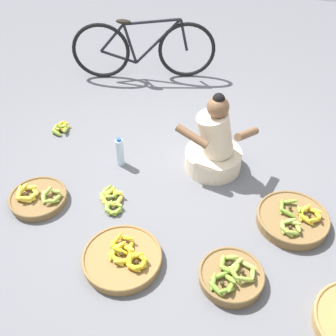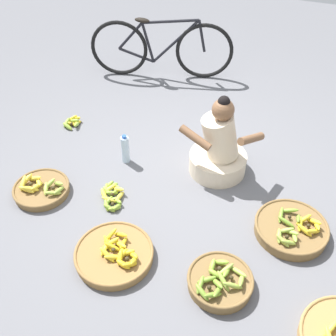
# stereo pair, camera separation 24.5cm
# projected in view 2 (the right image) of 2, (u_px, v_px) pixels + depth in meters

# --- Properties ---
(ground_plane) EXTENTS (10.00, 10.00, 0.00)m
(ground_plane) POSITION_uv_depth(u_px,v_px,m) (176.00, 183.00, 3.70)
(ground_plane) COLOR slate
(vendor_woman_front) EXTENTS (0.70, 0.52, 0.79)m
(vendor_woman_front) POSITION_uv_depth(u_px,v_px,m) (219.00, 149.00, 3.66)
(vendor_woman_front) COLOR beige
(vendor_woman_front) RESTS_ON ground
(bicycle_leaning) EXTENTS (1.65, 0.50, 0.73)m
(bicycle_leaning) POSITION_uv_depth(u_px,v_px,m) (161.00, 49.00, 4.90)
(bicycle_leaning) COLOR black
(bicycle_leaning) RESTS_ON ground
(banana_basket_mid_right) EXTENTS (0.47, 0.47, 0.17)m
(banana_basket_mid_right) POSITION_uv_depth(u_px,v_px,m) (220.00, 281.00, 2.88)
(banana_basket_mid_right) COLOR brown
(banana_basket_mid_right) RESTS_ON ground
(banana_basket_back_right) EXTENTS (0.58, 0.58, 0.17)m
(banana_basket_back_right) POSITION_uv_depth(u_px,v_px,m) (291.00, 228.00, 3.24)
(banana_basket_back_right) COLOR brown
(banana_basket_back_right) RESTS_ON ground
(banana_basket_near_vendor) EXTENTS (0.49, 0.49, 0.15)m
(banana_basket_near_vendor) POSITION_uv_depth(u_px,v_px,m) (41.00, 189.00, 3.58)
(banana_basket_near_vendor) COLOR brown
(banana_basket_near_vendor) RESTS_ON ground
(banana_basket_back_left) EXTENTS (0.59, 0.59, 0.15)m
(banana_basket_back_left) POSITION_uv_depth(u_px,v_px,m) (115.00, 254.00, 3.07)
(banana_basket_back_left) COLOR olive
(banana_basket_back_left) RESTS_ON ground
(loose_bananas_near_bicycle) EXTENTS (0.27, 0.35, 0.10)m
(loose_bananas_near_bicycle) POSITION_uv_depth(u_px,v_px,m) (112.00, 196.00, 3.54)
(loose_bananas_near_bicycle) COLOR yellow
(loose_bananas_near_bicycle) RESTS_ON ground
(loose_bananas_back_center) EXTENTS (0.19, 0.24, 0.08)m
(loose_bananas_back_center) POSITION_uv_depth(u_px,v_px,m) (72.00, 122.00, 4.35)
(loose_bananas_back_center) COLOR gold
(loose_bananas_back_center) RESTS_ON ground
(water_bottle) EXTENTS (0.08, 0.08, 0.30)m
(water_bottle) POSITION_uv_depth(u_px,v_px,m) (125.00, 149.00, 3.84)
(water_bottle) COLOR silver
(water_bottle) RESTS_ON ground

